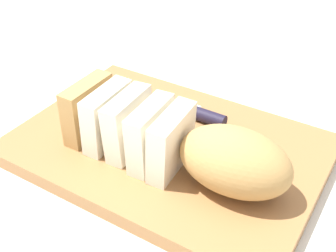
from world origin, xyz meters
The scene contains 6 objects.
ground_plane centered at (0.00, 0.00, 0.00)m, with size 3.00×3.00×0.00m, color silver.
cutting_board centered at (0.00, 0.00, 0.01)m, with size 0.45×0.31×0.02m, color #9E6B3D.
bread_loaf centered at (-0.04, 0.04, 0.07)m, with size 0.33×0.10×0.09m.
bread_knife centered at (0.02, -0.08, 0.03)m, with size 0.29×0.03×0.02m.
crumb_near_knife centered at (0.04, -0.02, 0.03)m, with size 0.00×0.00×0.00m, color #996633.
crumb_near_loaf centered at (-0.03, -0.05, 0.03)m, with size 0.00×0.00×0.00m, color #996633.
Camera 1 is at (-0.27, 0.44, 0.42)m, focal length 46.40 mm.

